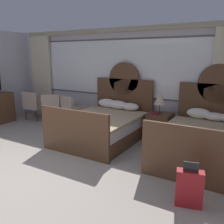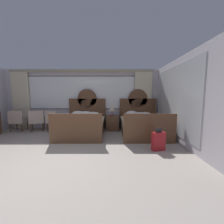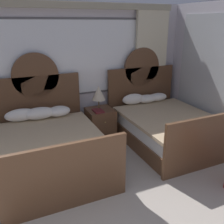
# 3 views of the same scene
# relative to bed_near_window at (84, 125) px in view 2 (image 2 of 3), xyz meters

# --- Properties ---
(ground_plane) EXTENTS (24.00, 24.00, 0.00)m
(ground_plane) POSITION_rel_bed_near_window_xyz_m (-0.24, -2.51, -0.37)
(ground_plane) COLOR #9E9389
(wall_back_window) EXTENTS (6.99, 0.22, 2.70)m
(wall_back_window) POSITION_rel_bed_near_window_xyz_m (-0.24, 1.11, 1.06)
(wall_back_window) COLOR silver
(wall_back_window) RESTS_ON ground_plane
(wall_right_mirror) EXTENTS (0.08, 4.22, 2.70)m
(wall_right_mirror) POSITION_rel_bed_near_window_xyz_m (3.28, -0.97, 0.98)
(wall_right_mirror) COLOR silver
(wall_right_mirror) RESTS_ON ground_plane
(bed_near_window) EXTENTS (1.65, 2.18, 1.81)m
(bed_near_window) POSITION_rel_bed_near_window_xyz_m (0.00, 0.00, 0.00)
(bed_near_window) COLOR brown
(bed_near_window) RESTS_ON ground_plane
(bed_near_mirror) EXTENTS (1.65, 2.18, 1.81)m
(bed_near_mirror) POSITION_rel_bed_near_window_xyz_m (2.31, -0.01, -0.00)
(bed_near_mirror) COLOR brown
(bed_near_mirror) RESTS_ON ground_plane
(nightstand_between_beds) EXTENTS (0.53, 0.55, 0.65)m
(nightstand_between_beds) POSITION_rel_bed_near_window_xyz_m (1.16, 0.65, -0.04)
(nightstand_between_beds) COLOR brown
(nightstand_between_beds) RESTS_ON ground_plane
(table_lamp_on_nightstand) EXTENTS (0.27, 0.27, 0.50)m
(table_lamp_on_nightstand) POSITION_rel_bed_near_window_xyz_m (1.14, 0.65, 0.62)
(table_lamp_on_nightstand) COLOR brown
(table_lamp_on_nightstand) RESTS_ON nightstand_between_beds
(book_on_nightstand) EXTENTS (0.18, 0.26, 0.03)m
(book_on_nightstand) POSITION_rel_bed_near_window_xyz_m (1.08, 0.54, 0.29)
(book_on_nightstand) COLOR maroon
(book_on_nightstand) RESTS_ON nightstand_between_beds
(armchair_by_window_left) EXTENTS (0.70, 0.70, 0.88)m
(armchair_by_window_left) POSITION_rel_bed_near_window_xyz_m (-1.33, 0.45, 0.13)
(armchair_by_window_left) COLOR #B29E8E
(armchair_by_window_left) RESTS_ON ground_plane
(armchair_by_window_centre) EXTENTS (0.71, 0.71, 0.88)m
(armchair_by_window_centre) POSITION_rel_bed_near_window_xyz_m (-2.06, 0.45, 0.13)
(armchair_by_window_centre) COLOR #B29E8E
(armchair_by_window_centre) RESTS_ON ground_plane
(armchair_by_window_right) EXTENTS (0.60, 0.60, 0.88)m
(armchair_by_window_right) POSITION_rel_bed_near_window_xyz_m (-2.87, 0.45, 0.13)
(armchair_by_window_right) COLOR #B29E8E
(armchair_by_window_right) RESTS_ON ground_plane
(suitcase_on_floor) EXTENTS (0.38, 0.23, 0.63)m
(suitcase_on_floor) POSITION_rel_bed_near_window_xyz_m (2.41, -1.69, -0.11)
(suitcase_on_floor) COLOR maroon
(suitcase_on_floor) RESTS_ON ground_plane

